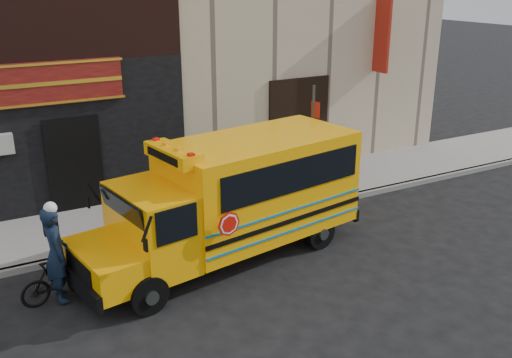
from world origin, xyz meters
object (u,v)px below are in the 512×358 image
object	(u,v)px
school_bus	(236,195)
bicycle	(58,279)
cyclist	(57,256)
sign_pole	(313,142)

from	to	relation	value
school_bus	bicycle	bearing A→B (deg)	-178.88
school_bus	cyclist	xyz separation A→B (m)	(-4.05, -0.12, -0.51)
cyclist	school_bus	bearing A→B (deg)	-91.35
sign_pole	bicycle	distance (m)	7.60
school_bus	bicycle	xyz separation A→B (m)	(-4.07, -0.08, -1.05)
bicycle	cyclist	distance (m)	0.54
school_bus	cyclist	distance (m)	4.08
sign_pole	cyclist	world-z (taller)	sign_pole
school_bus	sign_pole	world-z (taller)	sign_pole
bicycle	school_bus	bearing A→B (deg)	-98.89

